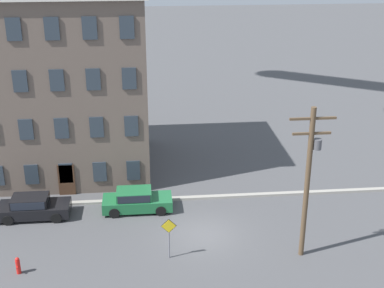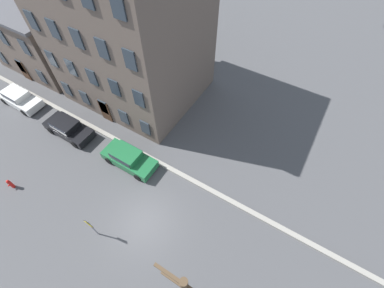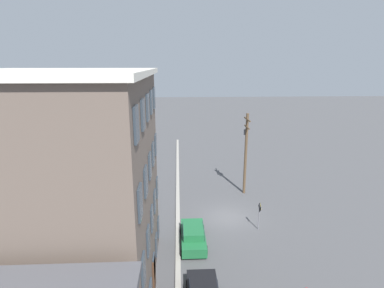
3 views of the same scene
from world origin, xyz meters
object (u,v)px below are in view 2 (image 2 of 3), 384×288
at_px(car_black, 68,127).
at_px(car_green, 128,158).
at_px(fire_hydrant, 10,184).
at_px(car_white, 19,98).
at_px(caution_sign, 91,226).

height_order(car_black, car_green, same).
bearing_deg(car_green, fire_hydrant, -134.67).
bearing_deg(fire_hydrant, car_green, 45.33).
bearing_deg(car_white, caution_sign, -20.21).
relative_size(car_white, fire_hydrant, 4.58).
bearing_deg(caution_sign, car_green, 107.88).
height_order(car_green, fire_hydrant, car_green).
distance_m(car_white, fire_hydrant, 9.30).
height_order(car_white, caution_sign, caution_sign).
bearing_deg(car_green, car_black, -177.54).
height_order(car_white, fire_hydrant, car_white).
relative_size(caution_sign, fire_hydrant, 2.53).
relative_size(car_green, caution_sign, 1.81).
height_order(car_green, caution_sign, caution_sign).
distance_m(car_black, fire_hydrant, 5.96).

